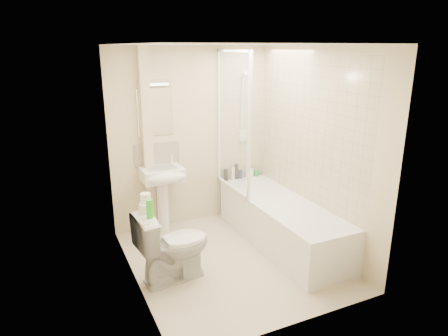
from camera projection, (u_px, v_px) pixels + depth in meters
name	position (u px, v px, depth m)	size (l,w,h in m)	color
floor	(231.00, 260.00, 4.65)	(2.50, 2.50, 0.00)	beige
wall_back	(191.00, 138.00, 5.38)	(2.20, 0.02, 2.40)	beige
wall_left	(130.00, 174.00, 3.85)	(0.02, 2.50, 2.40)	beige
wall_right	(315.00, 150.00, 4.74)	(0.02, 2.50, 2.40)	beige
ceiling	(233.00, 44.00, 3.95)	(2.20, 2.50, 0.02)	white
tile_back	(241.00, 117.00, 5.61)	(0.70, 0.01, 1.75)	beige
tile_right	(309.00, 130.00, 4.78)	(0.01, 2.10, 1.75)	beige
pipe_boxing	(147.00, 143.00, 5.08)	(0.12, 0.12, 2.40)	beige
splashback	(157.00, 154.00, 5.23)	(0.60, 0.01, 0.30)	beige
mirror	(155.00, 112.00, 5.06)	(0.46, 0.01, 0.60)	white
strip_light	(154.00, 83.00, 4.94)	(0.42, 0.07, 0.07)	silver
bathtub	(281.00, 222.00, 4.97)	(0.70, 2.10, 0.55)	white
shower_screen	(233.00, 123.00, 5.08)	(0.04, 0.92, 1.80)	white
shower_fixture	(243.00, 109.00, 5.53)	(0.10, 0.16, 0.99)	white
pedestal_sink	(163.00, 182.00, 5.12)	(0.53, 0.48, 1.01)	white
bottle_black_a	(226.00, 175.00, 5.66)	(0.07, 0.07, 0.16)	black
bottle_white_a	(233.00, 174.00, 5.70)	(0.05, 0.05, 0.17)	white
bottle_black_b	(237.00, 172.00, 5.72)	(0.05, 0.05, 0.22)	black
bottle_blue	(240.00, 174.00, 5.76)	(0.05, 0.05, 0.12)	navy
bottle_cream	(247.00, 172.00, 5.80)	(0.06, 0.06, 0.17)	#F5EEBD
bottle_white_b	(251.00, 173.00, 5.83)	(0.06, 0.06, 0.12)	white
bottle_green	(256.00, 173.00, 5.87)	(0.06, 0.06, 0.10)	green
toilet	(173.00, 245.00, 4.16)	(0.81, 0.52, 0.78)	white
toilet_roll_lower	(145.00, 208.00, 3.99)	(0.12, 0.12, 0.10)	white
toilet_roll_upper	(146.00, 198.00, 4.00)	(0.10, 0.10, 0.09)	white
green_bottle	(150.00, 209.00, 3.85)	(0.06, 0.06, 0.19)	green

